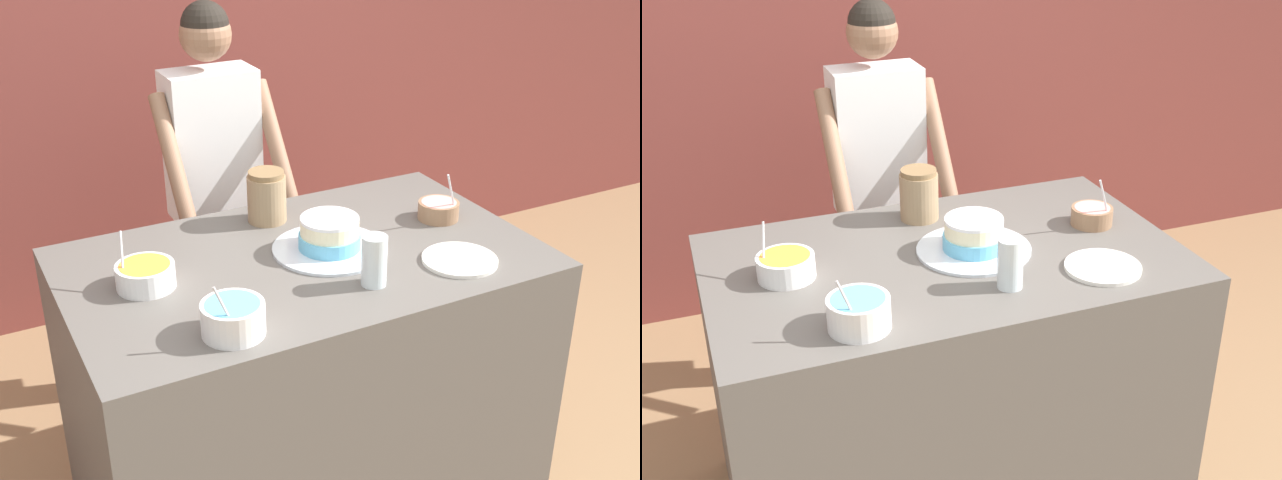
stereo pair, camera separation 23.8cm
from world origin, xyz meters
TOP-DOWN VIEW (x-y plane):
  - wall_back at (0.00, 2.03)m, footprint 10.00×0.05m
  - counter at (0.00, 0.44)m, footprint 1.43×0.87m
  - person_baker at (0.02, 1.22)m, footprint 0.46×0.43m
  - cake at (0.09, 0.44)m, footprint 0.35×0.35m
  - frosting_bowl_blue at (-0.35, 0.13)m, footprint 0.16×0.16m
  - frosting_bowl_orange at (-0.47, 0.47)m, footprint 0.17×0.17m
  - frosting_bowl_pink at (0.53, 0.48)m, footprint 0.14×0.14m
  - drinking_glass at (0.10, 0.19)m, footprint 0.07×0.07m
  - ceramic_plate at (0.40, 0.19)m, footprint 0.23×0.23m
  - stoneware_jar at (0.02, 0.73)m, footprint 0.13×0.13m

SIDE VIEW (x-z plane):
  - counter at x=0.00m, z-range 0.00..0.93m
  - ceramic_plate at x=0.40m, z-range 0.93..0.94m
  - frosting_bowl_pink at x=0.53m, z-range 0.87..1.05m
  - person_baker at x=0.02m, z-range 0.18..1.75m
  - frosting_bowl_orange at x=-0.47m, z-range 0.89..1.05m
  - cake at x=0.09m, z-range 0.92..1.03m
  - frosting_bowl_blue at x=-0.35m, z-range 0.89..1.06m
  - drinking_glass at x=0.10m, z-range 0.93..1.08m
  - stoneware_jar at x=0.02m, z-range 0.93..1.10m
  - wall_back at x=0.00m, z-range 0.00..2.60m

